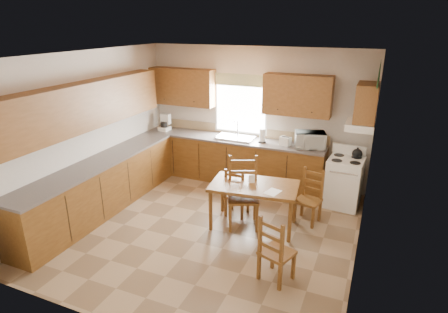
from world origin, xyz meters
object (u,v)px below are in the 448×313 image
at_px(chair_near_left, 237,192).
at_px(chair_near_right, 277,248).
at_px(microwave, 310,140).
at_px(chair_far_right, 309,197).
at_px(dining_table, 254,205).
at_px(chair_far_left, 243,194).
at_px(stove, 344,183).

height_order(chair_near_left, chair_near_right, chair_near_right).
relative_size(microwave, chair_far_right, 0.56).
bearing_deg(chair_far_right, dining_table, -137.68).
distance_m(microwave, chair_near_right, 2.81).
height_order(microwave, dining_table, microwave).
bearing_deg(dining_table, chair_near_left, 140.01).
bearing_deg(chair_far_right, chair_near_right, -80.67).
xyz_separation_m(dining_table, chair_far_right, (0.78, 0.46, 0.08)).
bearing_deg(chair_far_left, chair_near_right, -75.21).
bearing_deg(chair_near_left, dining_table, 147.72).
height_order(chair_near_right, chair_far_right, chair_near_right).
distance_m(chair_near_left, chair_far_right, 1.18).
bearing_deg(dining_table, chair_near_right, -65.53).
xyz_separation_m(chair_near_left, chair_far_right, (1.16, 0.21, 0.02)).
relative_size(stove, chair_near_right, 0.95).
relative_size(dining_table, chair_far_right, 1.52).
xyz_separation_m(microwave, chair_near_left, (-0.92, -1.33, -0.64)).
distance_m(microwave, chair_far_right, 1.30).
distance_m(microwave, dining_table, 1.81).
xyz_separation_m(chair_near_left, chair_near_right, (1.08, -1.41, 0.03)).
bearing_deg(chair_far_right, chair_near_left, -157.77).
xyz_separation_m(dining_table, chair_near_right, (0.70, -1.16, 0.09)).
height_order(chair_near_left, chair_far_left, chair_far_left).
xyz_separation_m(stove, chair_near_left, (-1.62, -1.07, -0.01)).
bearing_deg(stove, microwave, 164.50).
relative_size(microwave, dining_table, 0.37).
relative_size(chair_near_left, chair_far_right, 0.96).
height_order(dining_table, chair_far_left, chair_far_left).
height_order(chair_near_left, chair_far_right, chair_far_right).
bearing_deg(stove, chair_near_right, -97.66).
height_order(stove, chair_far_right, chair_far_right).
xyz_separation_m(dining_table, chair_near_left, (-0.38, 0.25, 0.06)).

